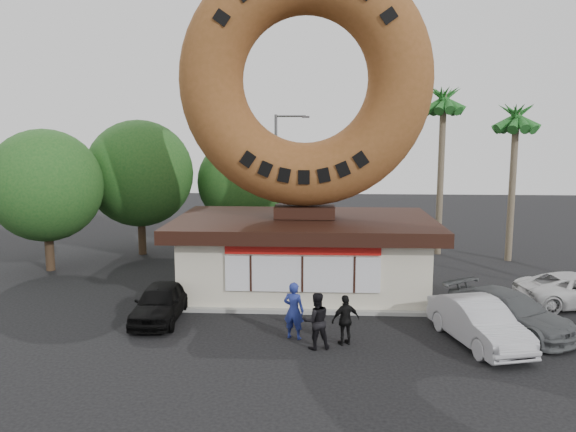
{
  "coord_description": "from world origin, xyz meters",
  "views": [
    {
      "loc": [
        0.59,
        -18.13,
        7.02
      ],
      "look_at": [
        -0.61,
        4.0,
        3.66
      ],
      "focal_mm": 35.0,
      "sensor_mm": 36.0,
      "label": 1
    }
  ],
  "objects_px": {
    "person_right": "(346,320)",
    "car_black": "(160,302)",
    "street_lamp": "(278,173)",
    "giant_donut": "(305,80)",
    "car_silver": "(478,322)",
    "person_center": "(316,321)",
    "person_left": "(294,310)",
    "car_grey": "(510,312)",
    "donut_shop": "(304,252)"
  },
  "relations": [
    {
      "from": "person_right",
      "to": "car_black",
      "type": "height_order",
      "value": "person_right"
    },
    {
      "from": "street_lamp",
      "to": "person_right",
      "type": "relative_size",
      "value": 4.73
    },
    {
      "from": "giant_donut",
      "to": "car_silver",
      "type": "height_order",
      "value": "giant_donut"
    },
    {
      "from": "person_center",
      "to": "person_right",
      "type": "height_order",
      "value": "person_center"
    },
    {
      "from": "person_left",
      "to": "car_black",
      "type": "relative_size",
      "value": 0.49
    },
    {
      "from": "person_left",
      "to": "car_black",
      "type": "distance_m",
      "value": 5.34
    },
    {
      "from": "person_right",
      "to": "car_grey",
      "type": "xyz_separation_m",
      "value": [
        5.84,
        1.56,
        -0.14
      ]
    },
    {
      "from": "street_lamp",
      "to": "car_grey",
      "type": "bearing_deg",
      "value": -57.91
    },
    {
      "from": "person_right",
      "to": "car_grey",
      "type": "bearing_deg",
      "value": 171.54
    },
    {
      "from": "person_left",
      "to": "person_center",
      "type": "height_order",
      "value": "person_left"
    },
    {
      "from": "street_lamp",
      "to": "car_grey",
      "type": "relative_size",
      "value": 1.65
    },
    {
      "from": "donut_shop",
      "to": "person_right",
      "type": "distance_m",
      "value": 6.5
    },
    {
      "from": "street_lamp",
      "to": "person_right",
      "type": "bearing_deg",
      "value": -78.26
    },
    {
      "from": "giant_donut",
      "to": "person_right",
      "type": "xyz_separation_m",
      "value": [
        1.53,
        -6.27,
        -8.3
      ]
    },
    {
      "from": "giant_donut",
      "to": "car_grey",
      "type": "distance_m",
      "value": 12.15
    },
    {
      "from": "donut_shop",
      "to": "car_grey",
      "type": "xyz_separation_m",
      "value": [
        7.37,
        -4.69,
        -1.06
      ]
    },
    {
      "from": "person_center",
      "to": "donut_shop",
      "type": "bearing_deg",
      "value": -99.15
    },
    {
      "from": "giant_donut",
      "to": "person_center",
      "type": "bearing_deg",
      "value": -85.24
    },
    {
      "from": "giant_donut",
      "to": "person_left",
      "type": "relative_size",
      "value": 5.41
    },
    {
      "from": "giant_donut",
      "to": "person_right",
      "type": "relative_size",
      "value": 6.32
    },
    {
      "from": "donut_shop",
      "to": "person_left",
      "type": "height_order",
      "value": "donut_shop"
    },
    {
      "from": "giant_donut",
      "to": "car_silver",
      "type": "distance_m",
      "value": 11.88
    },
    {
      "from": "donut_shop",
      "to": "giant_donut",
      "type": "relative_size",
      "value": 1.05
    },
    {
      "from": "car_black",
      "to": "car_grey",
      "type": "xyz_separation_m",
      "value": [
        12.66,
        -0.52,
        0.02
      ]
    },
    {
      "from": "person_left",
      "to": "car_grey",
      "type": "bearing_deg",
      "value": -154.69
    },
    {
      "from": "street_lamp",
      "to": "car_black",
      "type": "height_order",
      "value": "street_lamp"
    },
    {
      "from": "person_center",
      "to": "car_black",
      "type": "relative_size",
      "value": 0.47
    },
    {
      "from": "giant_donut",
      "to": "street_lamp",
      "type": "relative_size",
      "value": 1.34
    },
    {
      "from": "street_lamp",
      "to": "car_silver",
      "type": "xyz_separation_m",
      "value": [
        7.79,
        -15.95,
        -3.74
      ]
    },
    {
      "from": "donut_shop",
      "to": "giant_donut",
      "type": "bearing_deg",
      "value": 90.0
    },
    {
      "from": "person_right",
      "to": "giant_donut",
      "type": "bearing_deg",
      "value": -99.73
    },
    {
      "from": "person_center",
      "to": "car_black",
      "type": "distance_m",
      "value": 6.35
    },
    {
      "from": "car_grey",
      "to": "street_lamp",
      "type": "bearing_deg",
      "value": 87.67
    },
    {
      "from": "car_black",
      "to": "donut_shop",
      "type": "bearing_deg",
      "value": 37.01
    },
    {
      "from": "car_grey",
      "to": "donut_shop",
      "type": "bearing_deg",
      "value": 113.09
    },
    {
      "from": "giant_donut",
      "to": "car_grey",
      "type": "height_order",
      "value": "giant_donut"
    },
    {
      "from": "person_center",
      "to": "person_right",
      "type": "bearing_deg",
      "value": -171.84
    },
    {
      "from": "street_lamp",
      "to": "person_right",
      "type": "distance_m",
      "value": 17.01
    },
    {
      "from": "person_center",
      "to": "person_right",
      "type": "distance_m",
      "value": 1.05
    },
    {
      "from": "donut_shop",
      "to": "person_center",
      "type": "height_order",
      "value": "donut_shop"
    },
    {
      "from": "street_lamp",
      "to": "person_center",
      "type": "distance_m",
      "value": 17.2
    },
    {
      "from": "person_center",
      "to": "car_silver",
      "type": "xyz_separation_m",
      "value": [
        5.38,
        0.71,
        -0.2
      ]
    },
    {
      "from": "person_center",
      "to": "person_left",
      "type": "bearing_deg",
      "value": -62.16
    },
    {
      "from": "person_right",
      "to": "car_black",
      "type": "distance_m",
      "value": 7.13
    },
    {
      "from": "giant_donut",
      "to": "person_center",
      "type": "height_order",
      "value": "giant_donut"
    },
    {
      "from": "donut_shop",
      "to": "giant_donut",
      "type": "distance_m",
      "value": 7.38
    },
    {
      "from": "street_lamp",
      "to": "car_silver",
      "type": "relative_size",
      "value": 1.78
    },
    {
      "from": "person_center",
      "to": "car_black",
      "type": "xyz_separation_m",
      "value": [
        -5.84,
        2.47,
        -0.25
      ]
    },
    {
      "from": "person_left",
      "to": "car_silver",
      "type": "bearing_deg",
      "value": -164.28
    },
    {
      "from": "person_left",
      "to": "person_center",
      "type": "distance_m",
      "value": 1.15
    }
  ]
}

